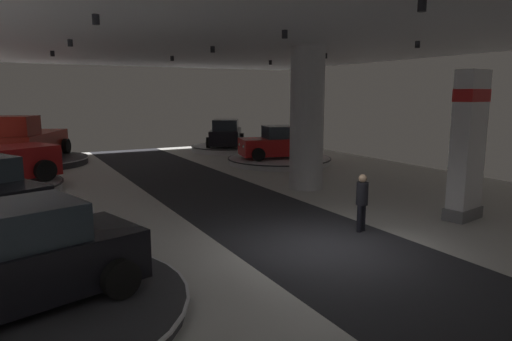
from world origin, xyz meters
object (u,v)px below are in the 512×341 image
brand_sign_pylon (468,144)px  display_platform_far_right (279,160)px  display_car_near_left (12,261)px  display_car_deep_right (226,134)px  display_platform_deep_left (32,161)px  visitor_walking_near (362,199)px  display_platform_deep_right (226,148)px  column_right (307,119)px  display_car_far_right (280,144)px  display_platform_near_left (15,311)px  pickup_truck_deep_left (28,141)px

brand_sign_pylon → display_platform_far_right: (0.92, 12.02, -2.10)m
brand_sign_pylon → display_car_near_left: 12.01m
display_car_deep_right → display_car_near_left: 22.43m
display_platform_deep_left → visitor_walking_near: size_ratio=3.57×
display_car_deep_right → display_platform_deep_left: (-11.48, -0.39, -0.93)m
display_platform_deep_right → column_right: bearing=-100.1°
display_car_far_right → brand_sign_pylon: bearing=-94.5°
display_platform_near_left → pickup_truck_deep_left: 17.99m
display_platform_deep_left → display_platform_far_right: bearing=-26.0°
brand_sign_pylon → pickup_truck_deep_left: bearing=122.2°
display_car_far_right → pickup_truck_deep_left: bearing=155.4°
display_car_near_left → pickup_truck_deep_left: bearing=87.1°
display_car_deep_right → display_platform_far_right: bearing=-87.1°
display_platform_far_right → display_car_deep_right: 6.23m
display_platform_deep_right → display_platform_far_right: bearing=-87.2°
display_car_near_left → pickup_truck_deep_left: size_ratio=0.80×
display_platform_near_left → display_car_near_left: (0.03, 0.01, 0.87)m
display_platform_near_left → display_platform_deep_left: (1.09, 18.21, 0.07)m
display_car_far_right → display_platform_deep_left: 13.18m
display_platform_deep_right → visitor_walking_near: visitor_walking_near is taller
display_car_near_left → visitor_walking_near: 8.42m
pickup_truck_deep_left → display_platform_deep_right: bearing=3.5°
display_platform_near_left → display_platform_deep_left: bearing=86.6°
display_car_deep_right → display_platform_near_left: display_car_deep_right is taller
visitor_walking_near → column_right: bearing=70.0°
display_car_far_right → display_car_deep_right: 6.17m
display_platform_far_right → visitor_walking_near: size_ratio=3.51×
display_car_deep_right → display_platform_deep_left: 11.52m
display_platform_deep_right → visitor_walking_near: size_ratio=2.86×
column_right → display_car_near_left: 12.31m
brand_sign_pylon → visitor_walking_near: bearing=172.0°
display_platform_deep_right → display_platform_deep_left: 11.50m
visitor_walking_near → display_platform_near_left: bearing=-173.6°
display_car_far_right → display_platform_near_left: (-12.91, -12.45, -0.94)m
display_platform_deep_right → display_car_deep_right: bearing=-119.3°
display_platform_far_right → visitor_walking_near: visitor_walking_near is taller
brand_sign_pylon → visitor_walking_near: 3.84m
brand_sign_pylon → display_platform_near_left: (-11.96, -0.44, -2.14)m
display_platform_deep_right → display_car_far_right: bearing=-87.0°
display_car_near_left → visitor_walking_near: display_car_near_left is taller
display_platform_deep_left → pickup_truck_deep_left: (-0.13, -0.29, 1.10)m
display_car_far_right → display_platform_deep_left: (-11.82, 5.77, -0.87)m
display_car_far_right → display_platform_near_left: bearing=-136.0°
display_platform_deep_left → pickup_truck_deep_left: pickup_truck_deep_left is taller
column_right → display_platform_near_left: bearing=-148.3°
column_right → pickup_truck_deep_left: column_right is taller
display_car_deep_right → display_platform_deep_right: bearing=60.7°
display_platform_far_right → display_platform_deep_left: size_ratio=0.98×
display_platform_deep_right → display_platform_deep_left: (-11.49, -0.42, -0.00)m
display_car_deep_right → pickup_truck_deep_left: (-11.61, -0.68, 0.16)m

